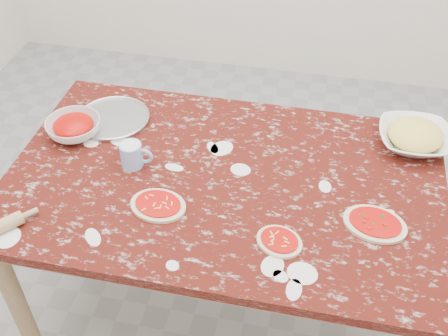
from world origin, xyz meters
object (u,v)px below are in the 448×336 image
Objects in this scene: pizza_tray at (113,119)px; cheese_bowl at (414,139)px; sauce_bowl at (74,128)px; flour_mug at (132,155)px; worktable at (224,194)px.

pizza_tray is 1.21m from cheese_bowl.
flour_mug reaches higher than sauce_bowl.
cheese_bowl is at bearing 26.47° from worktable.
flour_mug reaches higher than pizza_tray.
cheese_bowl is at bearing 18.21° from flour_mug.
flour_mug reaches higher than worktable.
worktable is at bearing -153.53° from cheese_bowl.
pizza_tray is at bearing -175.77° from cheese_bowl.
flour_mug is (0.29, -0.13, 0.02)m from sauce_bowl.
pizza_tray is 1.37× the size of sauce_bowl.
worktable is 5.41× the size of pizza_tray.
sauce_bowl reaches higher than pizza_tray.
cheese_bowl reaches higher than worktable.
cheese_bowl is (0.68, 0.34, 0.12)m from worktable.
flour_mug reaches higher than cheese_bowl.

